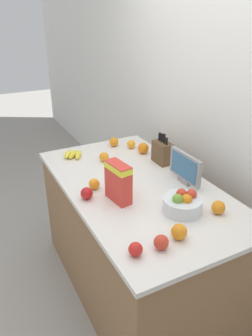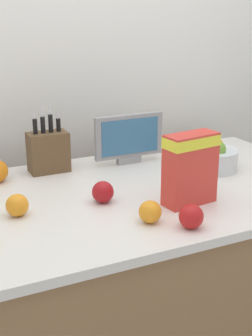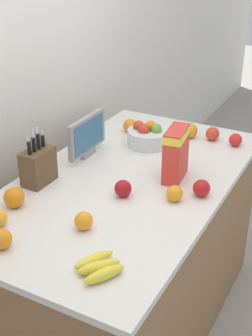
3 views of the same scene
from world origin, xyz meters
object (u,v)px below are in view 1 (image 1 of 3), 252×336
Objects in this scene: apple_by_knife_block at (119,173)px; orange_front_right at (179,232)px; small_monitor at (185,168)px; fruit_bowl at (183,203)px; cereal_box at (118,180)px; apple_rightmost at (87,193)px; knife_block at (162,152)px; apple_leftmost at (161,242)px; apple_front at (136,249)px; orange_by_cereal at (114,142)px; banana_bunch at (73,154)px; orange_back_center at (104,157)px; orange_front_center at (143,148)px; orange_front_left at (94,184)px; orange_mid_right at (131,144)px; orange_near_bowl at (218,207)px.

apple_by_knife_block is 0.91× the size of orange_front_right.
fruit_bowl is (0.27, -0.21, -0.06)m from small_monitor.
cereal_box is at bearing -26.81° from apple_by_knife_block.
apple_rightmost and apple_by_knife_block have the same top height.
small_monitor is at bearing 80.68° from apple_rightmost.
knife_block reaches higher than apple_leftmost.
small_monitor is at bearing 127.17° from apple_front.
apple_rightmost is 0.92× the size of orange_front_right.
apple_rightmost is at bearing -36.35° from orange_by_cereal.
orange_back_center is at bearing 43.85° from banana_bunch.
banana_bunch is 0.55m from orange_front_center.
small_monitor reaches higher than apple_front.
banana_bunch is 0.55m from orange_front_left.
apple_by_knife_block reaches higher than orange_mid_right.
apple_leftmost is (0.49, -0.01, -0.10)m from cereal_box.
apple_front is at bearing -27.11° from orange_mid_right.
apple_front is at bearing 1.98° from apple_rightmost.
orange_front_center is at bearing 148.37° from apple_front.
cereal_box is at bearing 178.49° from apple_leftmost.
apple_rightmost is 1.04× the size of orange_back_center.
cereal_box is at bearing -23.47° from orange_by_cereal.
orange_front_right is at bearing 101.15° from apple_leftmost.
fruit_bowl is 0.57m from apple_rightmost.
banana_bunch is 2.32× the size of orange_front_center.
orange_front_left is at bearing -32.32° from orange_back_center.
orange_near_bowl is (1.12, 0.47, 0.02)m from banana_bunch.
orange_mid_right is (0.05, 0.48, 0.01)m from banana_bunch.
orange_by_cereal is (-0.79, 0.34, -0.10)m from cereal_box.
orange_mid_right is at bearing -177.68° from small_monitor.
small_monitor is 0.60m from orange_front_right.
fruit_bowl is 2.88× the size of orange_near_bowl.
apple_rightmost is at bearing -34.77° from orange_back_center.
apple_by_knife_block is 0.77m from apple_leftmost.
orange_front_center is at bearing 179.12° from small_monitor.
fruit_bowl is 0.25m from orange_front_right.
banana_bunch is at bearing -157.23° from orange_near_bowl.
orange_by_cereal reaches higher than apple_rightmost.
orange_front_right is (0.57, 0.27, 0.00)m from apple_rightmost.
cereal_box is 3.52× the size of apple_front.
fruit_bowl is 0.20m from orange_near_bowl.
apple_by_knife_block is 0.57m from orange_by_cereal.
apple_front is at bearing -15.86° from orange_back_center.
apple_front is 0.92× the size of apple_by_knife_block.
orange_by_cereal is (-0.46, -0.18, -0.05)m from knife_block.
cereal_box reaches higher than small_monitor.
fruit_bowl is 3.06× the size of orange_back_center.
banana_bunch is at bearing -173.30° from orange_front_right.
orange_near_bowl is at bearing -3.09° from orange_front_center.
banana_bunch is (-1.01, -0.30, -0.03)m from fruit_bowl.
fruit_bowl reaches higher than apple_by_knife_block.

